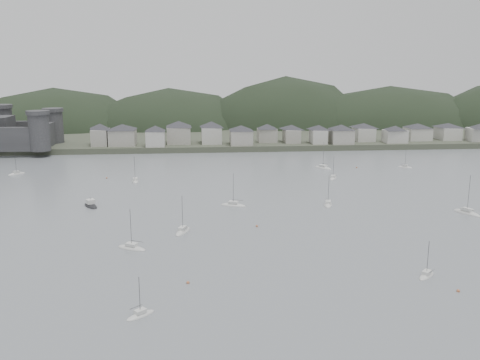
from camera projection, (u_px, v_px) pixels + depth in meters
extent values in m
plane|color=slate|center=(273.00, 285.00, 107.71)|extent=(900.00, 900.00, 0.00)
cube|color=#383D2D|center=(214.00, 124.00, 394.36)|extent=(900.00, 250.00, 3.00)
ellipsoid|color=black|center=(57.00, 146.00, 364.61)|extent=(138.98, 92.48, 81.13)
ellipsoid|color=black|center=(170.00, 144.00, 372.43)|extent=(132.08, 90.41, 79.74)
ellipsoid|color=black|center=(284.00, 146.00, 380.41)|extent=(133.88, 88.37, 101.41)
ellipsoid|color=black|center=(387.00, 142.00, 381.68)|extent=(165.81, 81.78, 82.55)
cylinder|color=#313234|center=(39.00, 133.00, 258.48)|extent=(10.00, 10.00, 18.00)
cylinder|color=#313234|center=(2.00, 126.00, 285.09)|extent=(11.00, 11.00, 19.00)
cylinder|color=#313234|center=(54.00, 127.00, 285.83)|extent=(10.00, 10.00, 17.00)
cube|color=#313234|center=(2.00, 132.00, 284.86)|extent=(56.00, 3.50, 12.00)
cube|color=#313234|center=(47.00, 135.00, 272.75)|extent=(3.50, 30.00, 12.00)
cube|color=gray|center=(101.00, 137.00, 277.41)|extent=(8.34, 12.91, 8.59)
pyramid|color=#2D2D32|center=(100.00, 126.00, 276.17)|extent=(15.78, 15.78, 3.01)
cube|color=gray|center=(123.00, 137.00, 277.84)|extent=(13.68, 13.35, 8.36)
pyramid|color=#2D2D32|center=(122.00, 127.00, 276.64)|extent=(20.07, 20.07, 2.93)
cube|color=#B2AFA8|center=(156.00, 139.00, 274.28)|extent=(9.78, 10.20, 8.08)
pyramid|color=#2D2D32|center=(155.00, 128.00, 273.12)|extent=(14.83, 14.83, 2.83)
cube|color=gray|center=(179.00, 135.00, 284.61)|extent=(12.59, 13.33, 9.09)
pyramid|color=#2D2D32|center=(179.00, 124.00, 283.29)|extent=(19.24, 19.24, 3.18)
cube|color=#B2AFA8|center=(212.00, 135.00, 284.70)|extent=(10.74, 12.17, 8.87)
pyramid|color=#2D2D32|center=(211.00, 124.00, 283.42)|extent=(17.01, 17.01, 3.10)
cube|color=gray|center=(241.00, 138.00, 279.82)|extent=(11.63, 12.09, 7.69)
pyramid|color=#2D2D32|center=(241.00, 128.00, 278.71)|extent=(17.61, 17.61, 2.69)
cube|color=gray|center=(267.00, 135.00, 289.63)|extent=(10.37, 9.35, 7.44)
pyramid|color=#2D2D32|center=(267.00, 126.00, 288.56)|extent=(14.65, 14.65, 2.60)
cube|color=gray|center=(292.00, 136.00, 288.50)|extent=(8.24, 12.20, 7.22)
pyramid|color=#2D2D32|center=(292.00, 127.00, 287.46)|extent=(15.17, 15.17, 2.53)
cube|color=#B2AFA8|center=(318.00, 137.00, 284.60)|extent=(8.06, 10.91, 7.46)
pyramid|color=#2D2D32|center=(319.00, 127.00, 283.52)|extent=(14.08, 14.08, 2.61)
cube|color=gray|center=(341.00, 136.00, 284.22)|extent=(11.73, 11.78, 7.66)
pyramid|color=#2D2D32|center=(341.00, 127.00, 283.11)|extent=(17.46, 17.46, 2.68)
cube|color=#B2AFA8|center=(363.00, 134.00, 295.24)|extent=(10.19, 13.02, 7.33)
pyramid|color=#2D2D32|center=(364.00, 125.00, 294.18)|extent=(17.23, 17.23, 2.57)
cube|color=#B2AFA8|center=(395.00, 136.00, 288.00)|extent=(11.70, 9.81, 6.88)
pyramid|color=#2D2D32|center=(395.00, 128.00, 287.01)|extent=(15.97, 15.97, 2.41)
cube|color=#B2AFA8|center=(417.00, 134.00, 298.08)|extent=(12.83, 12.48, 7.00)
pyramid|color=#2D2D32|center=(418.00, 126.00, 297.07)|extent=(18.79, 18.79, 2.45)
cube|color=#B2AFA8|center=(448.00, 133.00, 300.21)|extent=(11.07, 13.50, 6.97)
pyramid|color=#2D2D32|center=(448.00, 125.00, 299.20)|extent=(18.25, 18.25, 2.44)
cube|color=#B2AFA8|center=(480.00, 134.00, 294.03)|extent=(13.75, 9.12, 7.34)
ellipsoid|color=silver|center=(183.00, 232.00, 142.32)|extent=(5.35, 8.43, 1.61)
cube|color=silver|center=(183.00, 228.00, 142.09)|extent=(2.68, 3.27, 0.70)
cylinder|color=#3F3F42|center=(182.00, 214.00, 141.21)|extent=(0.12, 0.12, 10.06)
cylinder|color=#3F3F42|center=(185.00, 228.00, 140.71)|extent=(1.42, 3.41, 0.10)
ellipsoid|color=silver|center=(323.00, 168.00, 231.11)|extent=(7.67, 9.26, 1.84)
cube|color=silver|center=(323.00, 166.00, 230.85)|extent=(3.50, 3.81, 0.70)
cylinder|color=#3F3F42|center=(323.00, 155.00, 229.85)|extent=(0.12, 0.12, 11.52)
cylinder|color=#3F3F42|center=(324.00, 164.00, 232.14)|extent=(2.44, 3.47, 0.10)
ellipsoid|color=silver|center=(467.00, 213.00, 160.22)|extent=(6.67, 9.88, 1.89)
cube|color=silver|center=(467.00, 209.00, 159.95)|extent=(3.27, 3.88, 0.70)
cylinder|color=#3F3F42|center=(469.00, 194.00, 158.92)|extent=(0.12, 0.12, 11.84)
cylinder|color=#3F3F42|center=(468.00, 209.00, 158.26)|extent=(1.85, 3.93, 0.10)
ellipsoid|color=silver|center=(17.00, 174.00, 218.48)|extent=(6.76, 6.63, 1.43)
cube|color=silver|center=(16.00, 172.00, 218.26)|extent=(2.90, 2.88, 0.70)
cylinder|color=#3F3F42|center=(16.00, 163.00, 217.48)|extent=(0.12, 0.12, 8.96)
cylinder|color=#3F3F42|center=(18.00, 171.00, 217.35)|extent=(2.39, 2.31, 0.10)
ellipsoid|color=silver|center=(140.00, 316.00, 94.51)|extent=(5.74, 5.26, 1.18)
cube|color=silver|center=(140.00, 311.00, 94.32)|extent=(2.42, 2.33, 0.70)
cylinder|color=#3F3F42|center=(140.00, 296.00, 93.68)|extent=(0.12, 0.12, 7.39)
cylinder|color=#3F3F42|center=(136.00, 307.00, 94.79)|extent=(2.10, 1.79, 0.10)
ellipsoid|color=silver|center=(132.00, 249.00, 129.27)|extent=(8.30, 6.22, 1.61)
cube|color=silver|center=(132.00, 244.00, 129.03)|extent=(3.33, 2.94, 0.70)
cylinder|color=#3F3F42|center=(131.00, 229.00, 128.16)|extent=(0.12, 0.12, 10.09)
cylinder|color=#3F3F42|center=(137.00, 241.00, 129.72)|extent=(3.21, 1.88, 0.10)
ellipsoid|color=silver|center=(233.00, 206.00, 169.08)|extent=(8.89, 5.83, 1.70)
cube|color=silver|center=(233.00, 202.00, 168.83)|extent=(3.47, 2.88, 0.70)
cylinder|color=#3F3F42|center=(233.00, 189.00, 167.91)|extent=(0.12, 0.12, 10.63)
cylinder|color=#3F3F42|center=(238.00, 200.00, 169.42)|extent=(3.56, 1.59, 0.10)
ellipsoid|color=silver|center=(135.00, 181.00, 204.63)|extent=(3.60, 8.15, 1.58)
cube|color=silver|center=(135.00, 179.00, 204.40)|extent=(2.10, 2.97, 0.70)
cylinder|color=#3F3F42|center=(135.00, 169.00, 203.55)|extent=(0.12, 0.12, 9.85)
cylinder|color=#3F3F42|center=(134.00, 178.00, 202.90)|extent=(0.60, 3.52, 0.10)
ellipsoid|color=silver|center=(328.00, 205.00, 170.00)|extent=(4.43, 8.20, 1.56)
cube|color=silver|center=(328.00, 202.00, 169.77)|extent=(2.37, 3.09, 0.70)
cylinder|color=#3F3F42|center=(329.00, 190.00, 168.92)|extent=(0.12, 0.12, 9.77)
cylinder|color=#3F3F42|center=(326.00, 199.00, 170.94)|extent=(1.00, 3.43, 0.10)
ellipsoid|color=silver|center=(426.00, 276.00, 112.33)|extent=(5.89, 5.75, 1.25)
cube|color=silver|center=(427.00, 272.00, 112.13)|extent=(2.53, 2.50, 0.70)
cylinder|color=#3F3F42|center=(428.00, 258.00, 111.46)|extent=(0.12, 0.12, 7.80)
cylinder|color=#3F3F42|center=(432.00, 271.00, 111.33)|extent=(2.10, 2.01, 0.10)
ellipsoid|color=silver|center=(405.00, 167.00, 232.85)|extent=(6.42, 5.21, 1.27)
cube|color=silver|center=(405.00, 165.00, 232.65)|extent=(2.63, 2.39, 0.70)
cylinder|color=#3F3F42|center=(406.00, 158.00, 231.97)|extent=(0.12, 0.12, 7.94)
cylinder|color=#3F3F42|center=(404.00, 164.00, 231.84)|extent=(2.44, 1.66, 0.10)
ellipsoid|color=silver|center=(333.00, 178.00, 209.99)|extent=(5.37, 7.58, 1.46)
cube|color=silver|center=(333.00, 176.00, 209.77)|extent=(2.58, 3.01, 0.70)
cylinder|color=#3F3F42|center=(334.00, 167.00, 208.98)|extent=(0.12, 0.12, 9.13)
cylinder|color=#3F3F42|center=(331.00, 174.00, 210.74)|extent=(1.57, 2.98, 0.10)
ellipsoid|color=black|center=(91.00, 206.00, 168.42)|extent=(6.80, 8.84, 1.86)
cube|color=silver|center=(90.00, 201.00, 168.08)|extent=(3.30, 3.37, 1.40)
cylinder|color=#3F3F42|center=(90.00, 199.00, 167.88)|extent=(0.10, 0.10, 1.20)
sphere|color=#AF603A|center=(458.00, 291.00, 104.71)|extent=(0.70, 0.70, 0.70)
sphere|color=#AF603A|center=(188.00, 283.00, 108.72)|extent=(0.70, 0.70, 0.70)
sphere|color=#AF603A|center=(257.00, 226.00, 147.15)|extent=(0.70, 0.70, 0.70)
sphere|color=#AF603A|center=(107.00, 178.00, 210.45)|extent=(0.70, 0.70, 0.70)
sphere|color=#AF603A|center=(357.00, 168.00, 232.04)|extent=(0.70, 0.70, 0.70)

